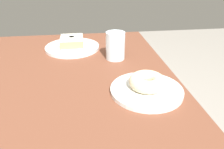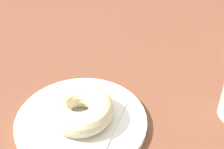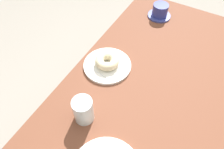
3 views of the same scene
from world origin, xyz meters
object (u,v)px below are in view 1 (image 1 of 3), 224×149
object	(u,v)px
donut_glazed_square	(72,41)
water_glass	(115,46)
plate_glazed_square	(72,47)
plate_sugar_ring	(146,90)
donut_sugar_ring	(147,82)

from	to	relation	value
donut_glazed_square	water_glass	bearing A→B (deg)	-127.65
plate_glazed_square	water_glass	bearing A→B (deg)	-127.65
plate_sugar_ring	plate_glazed_square	size ratio (longest dim) A/B	0.91
plate_sugar_ring	plate_glazed_square	xyz separation A→B (m)	(0.39, 0.23, 0.00)
plate_glazed_square	water_glass	size ratio (longest dim) A/B	2.19
plate_glazed_square	donut_sugar_ring	bearing A→B (deg)	-150.08
donut_sugar_ring	plate_glazed_square	size ratio (longest dim) A/B	0.46
plate_sugar_ring	donut_sugar_ring	distance (m)	0.03
donut_sugar_ring	donut_glazed_square	distance (m)	0.45
plate_glazed_square	water_glass	world-z (taller)	water_glass
donut_sugar_ring	donut_glazed_square	size ratio (longest dim) A/B	1.09
plate_sugar_ring	donut_glazed_square	bearing A→B (deg)	29.92
donut_glazed_square	water_glass	world-z (taller)	water_glass
plate_glazed_square	donut_glazed_square	world-z (taller)	donut_glazed_square
water_glass	donut_glazed_square	bearing A→B (deg)	52.35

